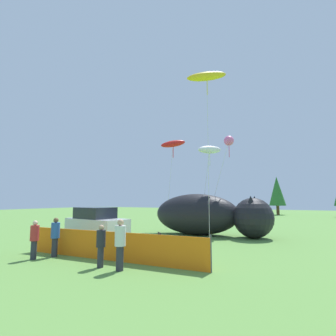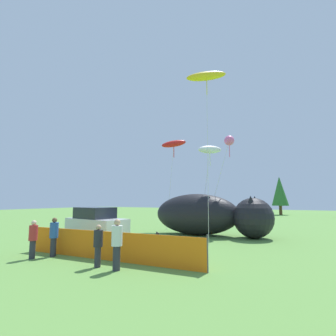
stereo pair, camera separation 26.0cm
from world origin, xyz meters
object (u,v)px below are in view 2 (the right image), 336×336
spectator_in_red_shirt (117,242)px  parked_car (96,225)px  spectator_in_green_shirt (98,244)px  kite_yellow_hero (207,76)px  inflatable_cat (208,216)px  spectator_in_blue_shirt (33,238)px  spectator_in_black_shirt (54,235)px  kite_pink_octopus (229,141)px  folding_chair (155,241)px  kite_white_ghost (210,150)px  kite_red_lizard (174,144)px

spectator_in_red_shirt → parked_car: bearing=140.1°
spectator_in_green_shirt → kite_yellow_hero: kite_yellow_hero is taller
inflatable_cat → kite_yellow_hero: (0.88, -2.24, 9.41)m
spectator_in_green_shirt → spectator_in_red_shirt: bearing=-1.1°
spectator_in_blue_shirt → spectator_in_black_shirt: 0.86m
kite_pink_octopus → inflatable_cat: bearing=-128.0°
kite_yellow_hero → kite_pink_octopus: 5.33m
spectator_in_red_shirt → kite_yellow_hero: size_ratio=0.16×
folding_chair → kite_yellow_hero: kite_yellow_hero is taller
spectator_in_green_shirt → kite_yellow_hero: size_ratio=0.14×
folding_chair → kite_yellow_hero: size_ratio=0.08×
spectator_in_green_shirt → spectator_in_red_shirt: 0.95m
spectator_in_red_shirt → kite_pink_octopus: (0.95, 11.97, 6.07)m
kite_yellow_hero → kite_pink_octopus: (0.34, 3.81, -3.71)m
folding_chair → spectator_in_black_shirt: size_ratio=0.56×
kite_white_ghost → parked_car: bearing=-128.2°
kite_pink_octopus → kite_white_ghost: size_ratio=1.11×
inflatable_cat → kite_white_ghost: size_ratio=1.27×
inflatable_cat → spectator_in_black_shirt: (-3.79, -9.95, -0.43)m
spectator_in_red_shirt → spectator_in_black_shirt: (-4.07, 0.45, -0.06)m
spectator_in_blue_shirt → kite_red_lizard: bearing=91.0°
folding_chair → parked_car: bearing=-60.1°
kite_white_ghost → kite_pink_octopus: bearing=31.3°
spectator_in_red_shirt → kite_white_ghost: bearing=91.8°
kite_pink_octopus → kite_white_ghost: kite_pink_octopus is taller
inflatable_cat → kite_pink_octopus: 6.03m
folding_chair → kite_pink_octopus: bearing=-144.9°
folding_chair → spectator_in_red_shirt: spectator_in_red_shirt is taller
spectator_in_green_shirt → kite_pink_octopus: (1.88, 11.95, 6.20)m
spectator_in_blue_shirt → parked_car: bearing=102.4°
inflatable_cat → spectator_in_blue_shirt: 11.51m
kite_red_lizard → inflatable_cat: bearing=-34.6°
inflatable_cat → kite_red_lizard: (-4.38, 3.02, 6.32)m
kite_red_lizard → spectator_in_green_shirt: bearing=-74.5°
spectator_in_green_shirt → spectator_in_black_shirt: size_ratio=0.92×
spectator_in_green_shirt → kite_red_lizard: bearing=105.5°
spectator_in_blue_shirt → kite_pink_octopus: kite_pink_octopus is taller
inflatable_cat → spectator_in_black_shirt: bearing=-113.4°
kite_white_ghost → kite_yellow_hero: bearing=-72.4°
folding_chair → kite_yellow_hero: bearing=-147.9°
inflatable_cat → spectator_in_red_shirt: bearing=-91.0°
kite_yellow_hero → kite_white_ghost: (-0.96, 3.02, -4.41)m
parked_car → inflatable_cat: bearing=56.0°
spectator_in_green_shirt → spectator_in_black_shirt: spectator_in_black_shirt is taller
kite_yellow_hero → kite_white_ghost: 5.43m
spectator_in_green_shirt → spectator_in_red_shirt: (0.94, -0.02, 0.13)m
spectator_in_black_shirt → kite_pink_octopus: kite_pink_octopus is taller
spectator_in_green_shirt → folding_chair: bearing=81.2°
parked_car → kite_red_lizard: 11.09m
folding_chair → spectator_in_green_shirt: bearing=35.2°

